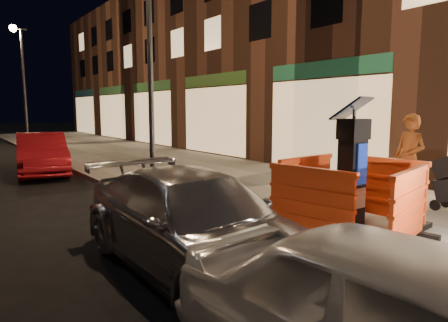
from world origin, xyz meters
TOP-DOWN VIEW (x-y plane):
  - ground_plane at (0.00, 0.00)m, footprint 120.00×120.00m
  - sidewalk at (3.00, 0.00)m, footprint 6.00×60.00m
  - kerb at (0.00, 0.00)m, footprint 0.30×60.00m
  - parking_kiosk at (1.58, -1.35)m, footprint 0.72×0.72m
  - barrier_front at (1.58, -2.30)m, footprint 1.54×0.90m
  - barrier_back at (1.58, -0.40)m, footprint 1.48×0.71m
  - barrier_kerbside at (0.63, -1.35)m, footprint 0.83×1.52m
  - barrier_bldgside at (2.53, -1.35)m, footprint 0.74×1.49m
  - car_silver at (-1.04, -0.90)m, footprint 1.84×4.44m
  - car_red at (-0.97, 8.54)m, footprint 2.03×4.21m
  - man at (4.05, -0.90)m, footprint 0.55×0.74m
  - street_lamp_mid at (0.25, 3.00)m, footprint 0.12×0.12m
  - street_lamp_far at (0.25, 18.00)m, footprint 0.12×0.12m

SIDE VIEW (x-z plane):
  - ground_plane at x=0.00m, z-range 0.00..0.00m
  - car_silver at x=-1.04m, z-range -0.64..0.64m
  - car_red at x=-0.97m, z-range -0.66..0.66m
  - sidewalk at x=3.00m, z-range 0.00..0.15m
  - kerb at x=0.00m, z-range 0.00..0.15m
  - barrier_front at x=1.58m, z-range 0.15..1.27m
  - barrier_back at x=1.58m, z-range 0.15..1.27m
  - barrier_kerbside at x=0.63m, z-range 0.15..1.27m
  - barrier_bldgside at x=2.53m, z-range 0.15..1.27m
  - man at x=4.05m, z-range 0.15..2.01m
  - parking_kiosk at x=1.58m, z-range 0.15..2.16m
  - street_lamp_mid at x=0.25m, z-range 0.15..6.15m
  - street_lamp_far at x=0.25m, z-range 0.15..6.15m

